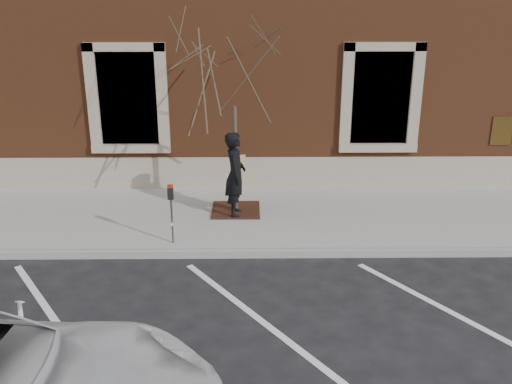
{
  "coord_description": "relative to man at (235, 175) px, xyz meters",
  "views": [
    {
      "loc": [
        -0.12,
        -9.94,
        4.96
      ],
      "look_at": [
        0.0,
        0.6,
        1.1
      ],
      "focal_mm": 40.0,
      "sensor_mm": 36.0,
      "label": 1
    }
  ],
  "objects": [
    {
      "name": "ground",
      "position": [
        0.43,
        -1.74,
        -1.09
      ],
      "size": [
        120.0,
        120.0,
        0.0
      ],
      "primitive_type": "plane",
      "color": "#28282B",
      "rests_on": "ground"
    },
    {
      "name": "sidewalk_near",
      "position": [
        0.43,
        0.01,
        -1.01
      ],
      "size": [
        40.0,
        3.5,
        0.15
      ],
      "primitive_type": "cube",
      "color": "#ACA7A2",
      "rests_on": "ground"
    },
    {
      "name": "curb_near",
      "position": [
        0.43,
        -1.79,
        -1.01
      ],
      "size": [
        40.0,
        0.12,
        0.15
      ],
      "primitive_type": "cube",
      "color": "#9E9E99",
      "rests_on": "ground"
    },
    {
      "name": "parking_stripes",
      "position": [
        0.43,
        -3.94,
        -1.08
      ],
      "size": [
        28.0,
        4.4,
        0.01
      ],
      "primitive_type": null,
      "color": "silver",
      "rests_on": "ground"
    },
    {
      "name": "building_civic",
      "position": [
        0.43,
        6.0,
        2.91
      ],
      "size": [
        40.0,
        8.62,
        8.0
      ],
      "color": "brown",
      "rests_on": "ground"
    },
    {
      "name": "man",
      "position": [
        0.0,
        0.0,
        0.0
      ],
      "size": [
        0.45,
        0.68,
        1.87
      ],
      "primitive_type": "imported",
      "rotation": [
        0.0,
        0.0,
        1.57
      ],
      "color": "black",
      "rests_on": "sidewalk_near"
    },
    {
      "name": "parking_meter",
      "position": [
        -1.21,
        -1.43,
        -0.1
      ],
      "size": [
        0.11,
        0.08,
        1.21
      ],
      "rotation": [
        0.0,
        0.0,
        0.14
      ],
      "color": "#595B60",
      "rests_on": "sidewalk_near"
    },
    {
      "name": "tree_grate",
      "position": [
        -0.0,
        0.25,
        -0.92
      ],
      "size": [
        1.07,
        1.07,
        0.03
      ],
      "primitive_type": "cube",
      "color": "#3B1C13",
      "rests_on": "sidewalk_near"
    },
    {
      "name": "sapling",
      "position": [
        -0.0,
        0.25,
        2.1
      ],
      "size": [
        2.61,
        2.61,
        4.35
      ],
      "color": "#453A2A",
      "rests_on": "sidewalk_near"
    }
  ]
}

